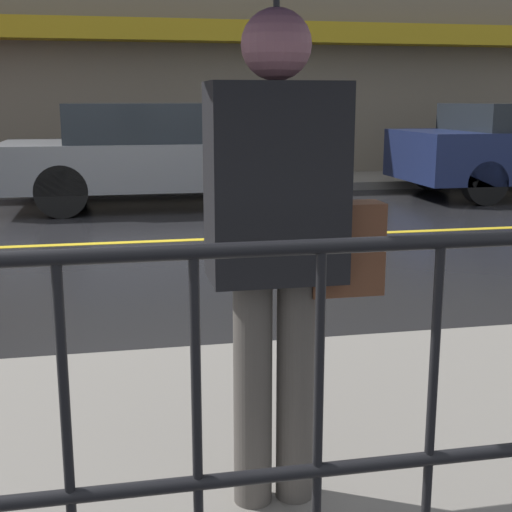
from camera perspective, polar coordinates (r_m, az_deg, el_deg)
ground_plane at (r=7.59m, az=-9.99°, el=1.07°), size 80.00×80.00×0.00m
sidewalk_near at (r=2.89m, az=-6.95°, el=-16.85°), size 28.00×2.48×0.13m
sidewalk_far at (r=12.07m, az=-10.65°, el=5.54°), size 28.00×1.70×0.13m
lane_marking at (r=7.59m, az=-9.99°, el=1.10°), size 25.20×0.12×0.01m
building_storefront at (r=13.03m, az=-11.25°, el=18.32°), size 28.00×0.85×5.74m
railing_foreground at (r=1.69m, az=-4.77°, el=-12.35°), size 12.00×0.04×1.03m
car_grey at (r=10.09m, az=-7.79°, el=8.13°), size 4.30×1.82×1.42m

